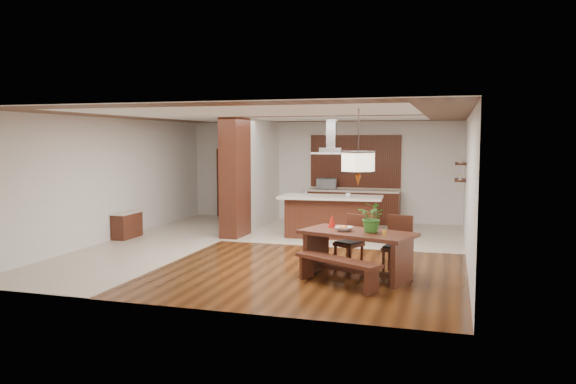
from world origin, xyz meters
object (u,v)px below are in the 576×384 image
(range_hood, at_px, (332,136))
(microwave, at_px, (327,184))
(foliage_plant, at_px, (373,217))
(fruit_bowl, at_px, (344,229))
(dining_chair_left, at_px, (349,241))
(island_cup, at_px, (348,195))
(dining_table, at_px, (357,244))
(kitchen_island, at_px, (331,216))
(dining_bench, at_px, (337,272))
(pendant_lantern, at_px, (358,147))
(dining_chair_right, at_px, (397,245))
(hallway_console, at_px, (127,225))

(range_hood, relative_size, microwave, 1.60)
(foliage_plant, height_order, fruit_bowl, foliage_plant)
(dining_chair_left, height_order, island_cup, island_cup)
(dining_table, height_order, kitchen_island, kitchen_island)
(range_hood, bearing_deg, dining_bench, -76.59)
(pendant_lantern, height_order, island_cup, pendant_lantern)
(fruit_bowl, bearing_deg, kitchen_island, 105.37)
(fruit_bowl, bearing_deg, foliage_plant, -2.78)
(dining_chair_left, height_order, dining_chair_right, dining_chair_right)
(dining_chair_left, relative_size, range_hood, 1.09)
(dining_chair_right, xyz_separation_m, range_hood, (-1.90, 3.31, 1.95))
(dining_chair_right, distance_m, foliage_plant, 0.79)
(hallway_console, height_order, dining_chair_right, dining_chair_right)
(dining_chair_left, height_order, foliage_plant, foliage_plant)
(dining_chair_left, distance_m, island_cup, 3.01)
(range_hood, bearing_deg, fruit_bowl, -74.65)
(dining_chair_left, distance_m, dining_chair_right, 0.96)
(microwave, bearing_deg, dining_chair_left, -81.54)
(hallway_console, bearing_deg, foliage_plant, -19.90)
(dining_table, bearing_deg, dining_chair_right, 32.69)
(hallway_console, relative_size, pendant_lantern, 0.67)
(dining_chair_left, xyz_separation_m, pendant_lantern, (0.27, -0.71, 1.76))
(dining_bench, height_order, kitchen_island, kitchen_island)
(fruit_bowl, bearing_deg, dining_bench, -88.20)
(range_hood, bearing_deg, dining_table, -71.31)
(dining_chair_right, height_order, pendant_lantern, pendant_lantern)
(dining_table, height_order, foliage_plant, foliage_plant)
(microwave, bearing_deg, dining_table, -81.01)
(kitchen_island, bearing_deg, pendant_lantern, -75.44)
(dining_table, bearing_deg, hallway_console, 159.55)
(dining_chair_left, xyz_separation_m, kitchen_island, (-0.98, 3.01, 0.03))
(dining_table, distance_m, dining_chair_left, 0.76)
(foliage_plant, bearing_deg, fruit_bowl, 177.22)
(dining_bench, height_order, microwave, microwave)
(dining_bench, relative_size, kitchen_island, 0.63)
(dining_chair_right, height_order, range_hood, range_hood)
(microwave, bearing_deg, fruit_bowl, -83.01)
(dining_chair_right, relative_size, microwave, 1.83)
(dining_chair_left, bearing_deg, island_cup, 130.08)
(dining_bench, relative_size, dining_chair_right, 1.55)
(foliage_plant, relative_size, range_hood, 0.58)
(hallway_console, height_order, pendant_lantern, pendant_lantern)
(dining_bench, bearing_deg, range_hood, 103.41)
(dining_bench, relative_size, pendant_lantern, 1.22)
(pendant_lantern, bearing_deg, hallway_console, 159.55)
(island_cup, xyz_separation_m, microwave, (-1.11, 2.64, 0.04))
(foliage_plant, xyz_separation_m, fruit_bowl, (-0.50, 0.02, -0.22))
(foliage_plant, xyz_separation_m, range_hood, (-1.52, 3.75, 1.41))
(dining_bench, bearing_deg, hallway_console, 153.37)
(dining_chair_left, bearing_deg, hallway_console, -165.58)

